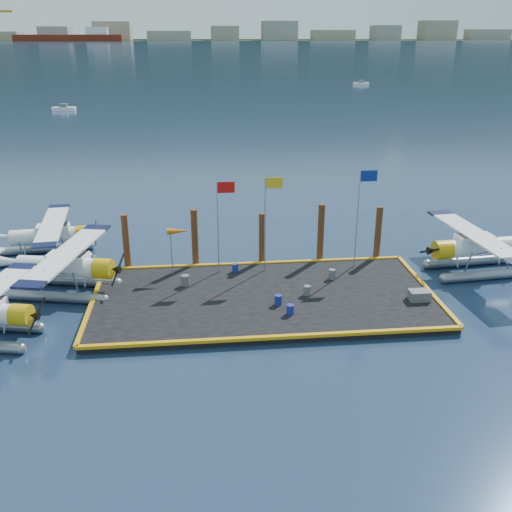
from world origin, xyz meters
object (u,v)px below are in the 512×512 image
Objects in this scene: drum_3 at (278,300)px; flagpole_yellow at (268,210)px; windsock at (178,232)px; seaplane_b at (63,269)px; piling_4 at (378,235)px; drum_5 at (235,268)px; drum_0 at (185,280)px; drum_1 at (290,310)px; seaplane_c at (49,238)px; drum_4 at (332,274)px; piling_1 at (195,240)px; seaplane_d at (479,250)px; piling_0 at (126,244)px; drum_2 at (307,291)px; crate at (419,295)px; piling_3 at (321,235)px; piling_2 at (262,240)px; flagpole_blue at (361,205)px; flagpole_red at (221,213)px.

drum_3 is 0.10× the size of flagpole_yellow.
flagpole_yellow is 1.99× the size of windsock.
piling_4 is (20.50, 3.03, 0.41)m from seaplane_b.
piling_4 reaches higher than drum_5.
drum_1 is (5.82, -4.44, -0.05)m from drum_0.
seaplane_c is 3.07× the size of windsock.
drum_4 is 0.15× the size of piling_1.
drum_4 is at bearing -16.08° from drum_5.
seaplane_d is at bearing 3.04° from drum_0.
drum_0 is at bearing -42.43° from piling_0.
drum_2 is 0.50× the size of crate.
piling_3 is at bearing 15.78° from drum_5.
seaplane_d is 2.75× the size of piling_2.
flagpole_blue reaches higher than seaplane_b.
piling_0 is at bearing 180.00° from piling_1.
drum_4 is (2.02, 2.21, 0.01)m from drum_2.
drum_1 is 9.60m from piling_1.
flagpole_red reaches higher than seaplane_c.
flagpole_yellow is at bearing 0.00° from flagpole_red.
seaplane_c is 1.60× the size of flagpole_red.
crate is 0.30× the size of piling_4.
piling_3 is (8.50, 0.00, 0.05)m from piling_1.
drum_4 is 5.61m from crate.
flagpole_red is (2.35, 1.92, 3.65)m from drum_0.
crate is (4.36, -3.53, -0.01)m from drum_4.
flagpole_blue is (5.99, -0.00, 0.17)m from flagpole_yellow.
piling_1 reaches higher than drum_2.
crate reaches higher than drum_3.
piling_3 reaches higher than piling_4.
piling_1 is 8.50m from piling_3.
flagpole_yellow is at bearing 94.25° from drum_1.
piling_4 is at bearing 0.00° from piling_2.
piling_0 is at bearing 180.00° from piling_4.
seaplane_d is at bearing 38.15° from crate.
drum_0 is at bearing 98.98° from seaplane_b.
piling_1 is at bearing 139.37° from drum_2.
piling_4 is (3.92, 3.42, 1.29)m from drum_4.
drum_1 is at bearing -85.75° from flagpole_yellow.
drum_2 is 6.13m from piling_3.
seaplane_c is 19.01m from drum_1.
flagpole_yellow reaches higher than drum_5.
drum_4 is at bearing -25.15° from flagpole_yellow.
windsock is 0.82× the size of piling_2.
windsock is at bearing -24.73° from piling_0.
windsock reaches higher than seaplane_c.
crate is 10.53m from flagpole_yellow.
drum_0 is 1.18× the size of drum_1.
seaplane_c is at bearing 156.52° from crate.
piling_2 is at bearing 140.02° from drum_4.
windsock is at bearing 180.00° from flagpole_blue.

